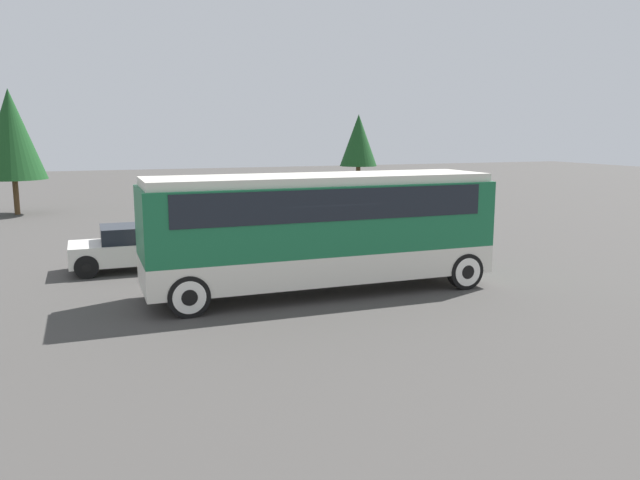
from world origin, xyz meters
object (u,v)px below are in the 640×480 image
(tour_bus, at_px, (323,222))
(parked_car_far, at_px, (226,224))
(parked_car_near, at_px, (147,246))
(parked_car_mid, at_px, (355,221))

(tour_bus, bearing_deg, parked_car_far, 95.11)
(parked_car_near, bearing_deg, tour_bus, -48.46)
(parked_car_mid, bearing_deg, parked_car_near, -159.26)
(tour_bus, xyz_separation_m, parked_car_near, (-4.17, 4.71, -1.19))
(parked_car_mid, bearing_deg, tour_bus, -119.22)
(tour_bus, height_order, parked_car_far, tour_bus)
(parked_car_mid, relative_size, parked_car_far, 0.97)
(parked_car_near, xyz_separation_m, parked_car_far, (3.40, 3.94, -0.01))
(tour_bus, bearing_deg, parked_car_mid, 60.78)
(tour_bus, relative_size, parked_car_mid, 2.05)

